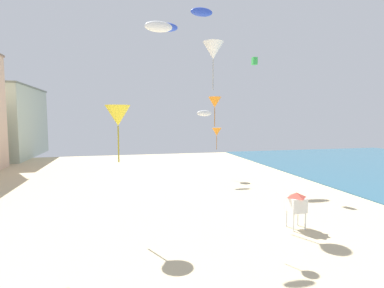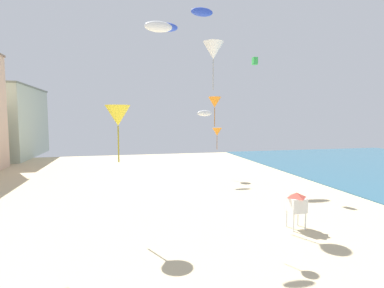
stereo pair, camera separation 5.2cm
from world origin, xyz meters
TOP-DOWN VIEW (x-y plane):
  - lifeguard_stand at (11.37, 15.62)m, footprint 1.10×1.10m
  - kite_orange_delta at (5.54, 16.02)m, footprint 0.83×0.83m
  - kite_orange_delta_2 at (11.54, 33.99)m, footprint 1.22×1.22m
  - kite_blue_parafoil at (9.90, 35.57)m, footprint 2.87×0.80m
  - kite_yellow_delta at (-0.54, 17.85)m, footprint 1.66×1.66m
  - kite_white_delta at (7.08, 21.40)m, footprint 1.69×1.69m
  - kite_blue_parafoil_2 at (2.86, 18.77)m, footprint 1.59×0.44m
  - kite_white_parafoil at (1.82, 14.80)m, footprint 1.57×0.44m
  - kite_green_box at (13.80, 27.98)m, footprint 0.50×0.50m
  - kite_white_parafoil_2 at (9.49, 32.66)m, footprint 1.81×0.50m

SIDE VIEW (x-z plane):
  - lifeguard_stand at x=11.37m, z-range 0.56..3.11m
  - kite_orange_delta_2 at x=11.54m, z-range 4.49..7.27m
  - kite_yellow_delta at x=-0.54m, z-range 5.95..9.72m
  - kite_white_parafoil_2 at x=9.49m, z-range 7.89..8.59m
  - kite_orange_delta at x=5.54m, z-range 7.74..9.63m
  - kite_white_parafoil at x=1.82m, z-range 12.48..13.09m
  - kite_white_delta at x=7.08m, z-range 11.22..15.06m
  - kite_green_box at x=13.80m, z-range 13.40..14.18m
  - kite_blue_parafoil_2 at x=2.86m, z-range 13.65..14.27m
  - kite_blue_parafoil at x=9.90m, z-range 20.56..21.68m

